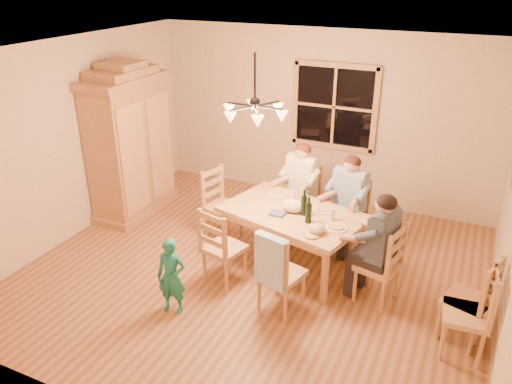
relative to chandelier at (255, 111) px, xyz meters
The scene contains 31 objects.
floor 2.08m from the chandelier, ahead, with size 5.50×5.50×0.00m, color brown.
ceiling 0.62m from the chandelier, ahead, with size 5.50×5.00×0.02m, color white.
wall_back 2.60m from the chandelier, 90.00° to the left, with size 5.50×0.02×2.70m, color #C9BA8E.
wall_left 2.84m from the chandelier, behind, with size 0.02×5.00×2.70m, color #C9BA8E.
window 2.53m from the chandelier, 85.36° to the left, with size 1.30×0.06×1.30m.
chandelier is the anchor object (origin of this frame).
armoire 2.75m from the chandelier, 161.68° to the left, with size 0.66×1.40×2.30m.
dining_table 1.50m from the chandelier, 43.80° to the left, with size 1.90×1.42×0.76m.
chair_far_left 2.16m from the chandelier, 83.26° to the left, with size 0.53×0.52×0.99m.
chair_far_right 2.23m from the chandelier, 49.82° to the left, with size 0.53×0.52×0.99m.
chair_near_left 1.82m from the chandelier, 127.59° to the right, with size 0.53×0.52×0.99m.
chair_near_right 1.94m from the chandelier, 43.50° to the right, with size 0.53×0.52×0.99m.
chair_end_left 2.04m from the chandelier, 141.05° to the left, with size 0.52×0.53×0.99m.
chair_end_right 2.32m from the chandelier, ahead, with size 0.52×0.53×0.99m.
adult_woman 1.74m from the chandelier, 83.26° to the left, with size 0.47×0.50×0.87m.
adult_plaid_man 1.83m from the chandelier, 49.82° to the left, with size 0.47×0.50×0.87m.
adult_slate_man 1.94m from the chandelier, ahead, with size 0.50×0.47×0.87m.
towel 1.64m from the chandelier, 54.23° to the right, with size 0.38×0.10×0.58m, color #A3CBDD.
wine_bottle_a 1.30m from the chandelier, 32.42° to the left, with size 0.08×0.08×0.33m, color black.
wine_bottle_b 1.32m from the chandelier, 14.13° to the left, with size 0.08×0.08×0.33m, color black.
plate_woman 1.51m from the chandelier, 90.62° to the left, with size 0.26×0.26×0.02m, color white.
plate_plaid 1.57m from the chandelier, 37.73° to the left, with size 0.26×0.26×0.02m, color white.
plate_slate 1.63m from the chandelier, ahead, with size 0.26×0.26×0.02m, color white.
wine_glass_a 1.42m from the chandelier, 68.62° to the left, with size 0.06×0.06×0.14m, color silver.
wine_glass_b 1.55m from the chandelier, 21.58° to the left, with size 0.06×0.06×0.14m, color silver.
cap 1.49m from the chandelier, ahead, with size 0.20×0.20×0.11m, color tan.
napkin 1.33m from the chandelier, 39.95° to the left, with size 0.18×0.14×0.03m, color #455C7F.
cloth_bundle 1.33m from the chandelier, 44.77° to the left, with size 0.28×0.22×0.15m, color beige.
child 2.02m from the chandelier, 114.53° to the right, with size 0.33×0.21×0.90m, color #1B7D73.
chair_spare_front 3.06m from the chandelier, 10.61° to the right, with size 0.45×0.47×0.99m.
chair_spare_back 3.03m from the chandelier, ahead, with size 0.54×0.55×0.99m.
Camera 1 is at (2.23, -4.83, 3.53)m, focal length 35.00 mm.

